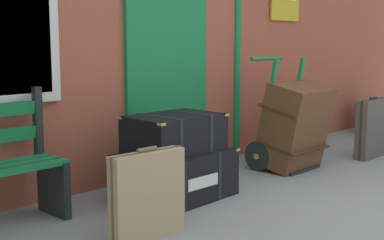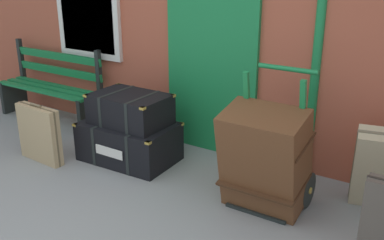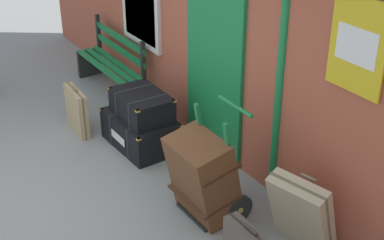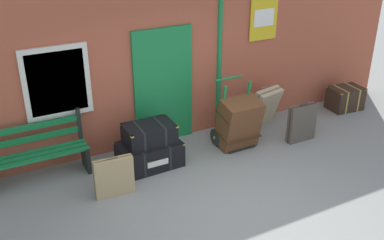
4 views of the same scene
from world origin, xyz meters
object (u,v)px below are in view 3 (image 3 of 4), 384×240
at_px(porters_trolley, 216,187).
at_px(large_brown_trunk, 203,176).
at_px(suitcase_olive, 77,111).
at_px(steamer_trunk_base, 141,131).
at_px(steamer_trunk_middle, 142,105).
at_px(platform_bench, 112,64).
at_px(suitcase_oxblood, 302,212).

height_order(porters_trolley, large_brown_trunk, porters_trolley).
bearing_deg(suitcase_olive, steamer_trunk_base, 34.24).
bearing_deg(porters_trolley, steamer_trunk_middle, -179.78).
relative_size(platform_bench, suitcase_oxblood, 2.01).
bearing_deg(suitcase_oxblood, steamer_trunk_middle, -172.17).
distance_m(steamer_trunk_middle, suitcase_olive, 1.02).
distance_m(steamer_trunk_base, steamer_trunk_middle, 0.37).
bearing_deg(platform_bench, suitcase_olive, -46.50).
bearing_deg(platform_bench, steamer_trunk_middle, -13.70).
xyz_separation_m(large_brown_trunk, suitcase_oxblood, (0.93, 0.52, -0.08)).
bearing_deg(large_brown_trunk, porters_trolley, 90.00).
xyz_separation_m(platform_bench, suitcase_oxblood, (4.30, -0.07, -0.05)).
distance_m(platform_bench, suitcase_olive, 1.36).
bearing_deg(porters_trolley, platform_bench, 172.91).
xyz_separation_m(platform_bench, steamer_trunk_base, (1.72, -0.45, -0.23)).
xyz_separation_m(steamer_trunk_middle, large_brown_trunk, (1.62, -0.17, -0.11)).
height_order(steamer_trunk_base, large_brown_trunk, large_brown_trunk).
distance_m(steamer_trunk_middle, porters_trolley, 1.65).
height_order(platform_bench, suitcase_oxblood, platform_bench).
height_order(platform_bench, large_brown_trunk, platform_bench).
xyz_separation_m(large_brown_trunk, suitcase_olive, (-2.43, -0.39, -0.17)).
bearing_deg(steamer_trunk_middle, steamer_trunk_base, -129.54).
bearing_deg(large_brown_trunk, suitcase_oxblood, 29.11).
height_order(steamer_trunk_base, suitcase_olive, suitcase_olive).
xyz_separation_m(porters_trolley, large_brown_trunk, (0.00, -0.17, 0.20)).
relative_size(steamer_trunk_middle, porters_trolley, 0.68).
relative_size(platform_bench, steamer_trunk_middle, 1.96).
height_order(porters_trolley, suitcase_olive, porters_trolley).
bearing_deg(steamer_trunk_base, platform_bench, 165.46).
height_order(steamer_trunk_middle, suitcase_olive, steamer_trunk_middle).
xyz_separation_m(platform_bench, suitcase_olive, (0.93, -0.99, -0.14)).
height_order(steamer_trunk_base, steamer_trunk_middle, steamer_trunk_middle).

